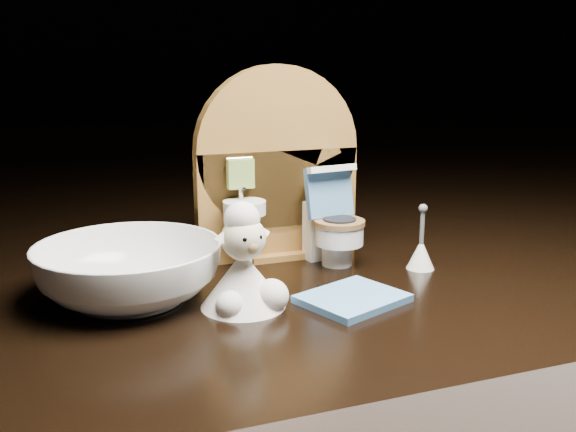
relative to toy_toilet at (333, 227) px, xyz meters
name	(u,v)px	position (x,y,z in m)	size (l,w,h in m)	color
backdrop_panel	(276,175)	(-0.04, 0.03, 0.04)	(0.13, 0.05, 0.15)	olive
toy_toilet	(333,227)	(0.00, 0.00, 0.00)	(0.04, 0.05, 0.08)	white
bath_mat	(352,299)	(-0.02, -0.08, -0.03)	(0.06, 0.05, 0.00)	teal
toilet_brush	(421,252)	(0.06, -0.04, -0.01)	(0.02, 0.02, 0.05)	white
plush_lamb	(244,271)	(-0.09, -0.07, 0.00)	(0.05, 0.05, 0.07)	silver
ceramic_bowl	(129,272)	(-0.16, -0.03, -0.01)	(0.12, 0.12, 0.04)	white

